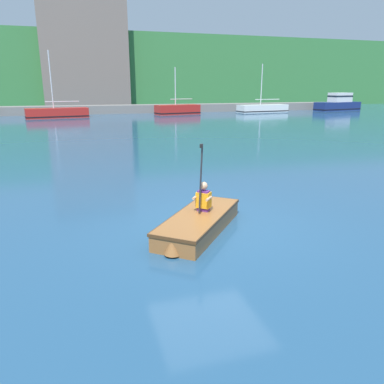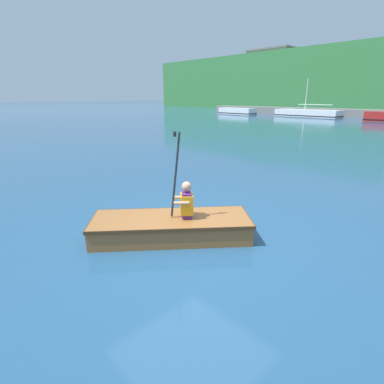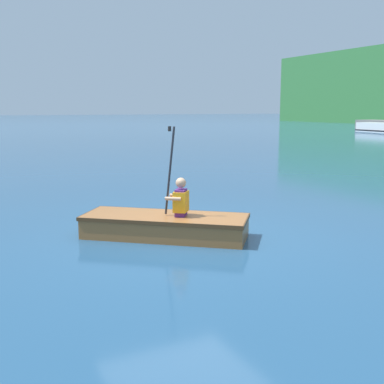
# 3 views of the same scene
# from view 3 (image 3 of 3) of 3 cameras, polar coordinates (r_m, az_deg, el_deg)

# --- Properties ---
(ground_plane) EXTENTS (300.00, 300.00, 0.00)m
(ground_plane) POSITION_cam_3_polar(r_m,az_deg,el_deg) (7.86, -0.82, -5.72)
(ground_plane) COLOR navy
(rowboat_foreground) EXTENTS (2.47, 2.71, 0.37)m
(rowboat_foreground) POSITION_cam_3_polar(r_m,az_deg,el_deg) (8.01, -3.46, -3.86)
(rowboat_foreground) COLOR #935B2D
(rowboat_foreground) RESTS_ON ground
(person_paddler) EXTENTS (0.46, 0.46, 1.46)m
(person_paddler) POSITION_cam_3_polar(r_m,az_deg,el_deg) (7.84, -1.43, -0.74)
(person_paddler) COLOR #592672
(person_paddler) RESTS_ON rowboat_foreground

